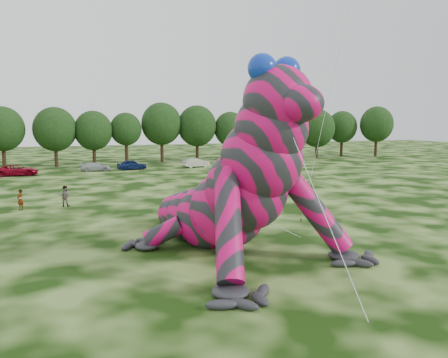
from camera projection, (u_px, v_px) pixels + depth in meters
name	position (u px, v px, depth m)	size (l,w,h in m)	color
ground	(272.00, 276.00, 20.28)	(240.00, 240.00, 0.00)	#16330A
inflatable_gecko	(211.00, 157.00, 24.66)	(17.27, 20.51, 10.26)	#D1095F
flying_kite	(349.00, 6.00, 28.24)	(2.84, 2.84, 16.41)	red
tree_6	(3.00, 138.00, 66.44)	(6.52, 5.86, 9.49)	black
tree_7	(55.00, 137.00, 69.10)	(6.68, 6.01, 9.48)	black
tree_8	(94.00, 138.00, 71.31)	(6.14, 5.53, 8.94)	black
tree_9	(126.00, 138.00, 73.46)	(5.27, 4.74, 8.68)	black
tree_10	(162.00, 133.00, 76.65)	(7.09, 6.38, 10.50)	black
tree_11	(197.00, 134.00, 78.50)	(7.01, 6.31, 10.07)	black
tree_12	(230.00, 136.00, 80.27)	(5.99, 5.39, 8.97)	black
tree_13	(267.00, 133.00, 82.06)	(6.83, 6.15, 10.13)	black
tree_14	(292.00, 134.00, 85.75)	(6.82, 6.14, 9.40)	black
tree_15	(317.00, 134.00, 86.56)	(7.17, 6.45, 9.63)	black
tree_16	(342.00, 134.00, 90.44)	(6.26, 5.63, 9.37)	black
tree_17	(376.00, 131.00, 90.08)	(6.98, 6.28, 10.30)	black
car_2	(17.00, 170.00, 57.99)	(2.41, 5.23, 1.45)	maroon
car_3	(95.00, 167.00, 63.64)	(1.74, 4.29, 1.25)	#A7ADB0
car_4	(132.00, 165.00, 65.26)	(1.75, 4.34, 1.48)	#0F1D4D
car_5	(196.00, 163.00, 68.77)	(1.49, 4.28, 1.41)	beige
car_6	(248.00, 161.00, 71.70)	(2.41, 5.22, 1.45)	black
car_7	(293.00, 160.00, 74.80)	(1.83, 4.50, 1.31)	white
spectator_0	(20.00, 200.00, 35.40)	(0.62, 0.41, 1.70)	gray
spectator_2	(263.00, 174.00, 53.72)	(1.04, 0.60, 1.61)	gray
spectator_1	(65.00, 196.00, 36.90)	(0.87, 0.68, 1.79)	gray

